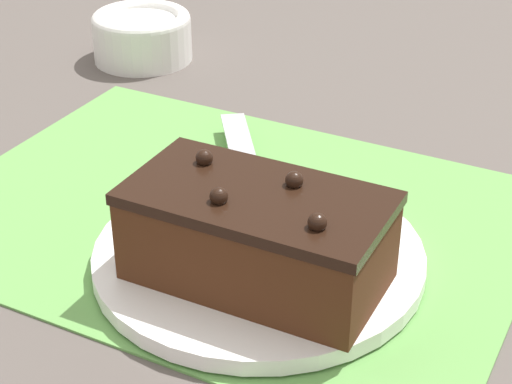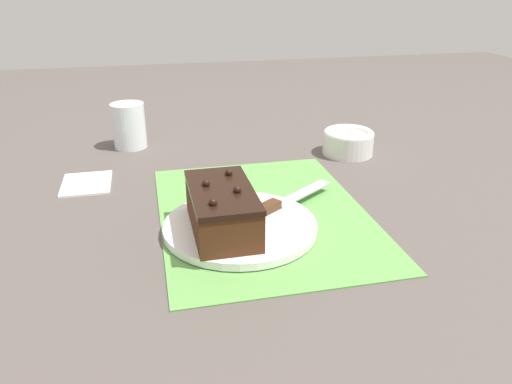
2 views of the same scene
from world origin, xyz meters
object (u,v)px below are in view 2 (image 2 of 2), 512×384
drinking_glass (129,126)px  small_bowl (348,141)px  cake_plate (240,226)px  serving_knife (278,204)px  chocolate_cake (222,209)px

drinking_glass → small_bowl: size_ratio=0.92×
drinking_glass → small_bowl: drinking_glass is taller
cake_plate → small_bowl: 0.43m
cake_plate → serving_knife: serving_knife is taller
chocolate_cake → small_bowl: chocolate_cake is taller
serving_knife → small_bowl: (-0.26, 0.23, 0.01)m
serving_knife → drinking_glass: size_ratio=1.78×
cake_plate → drinking_glass: size_ratio=2.35×
cake_plate → small_bowl: size_ratio=2.16×
chocolate_cake → cake_plate: bearing=115.2°
cake_plate → serving_knife: size_ratio=1.32×
cake_plate → chocolate_cake: size_ratio=1.37×
chocolate_cake → serving_knife: bearing=119.6°
cake_plate → chocolate_cake: bearing=-64.8°
drinking_glass → chocolate_cake: bearing=16.4°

